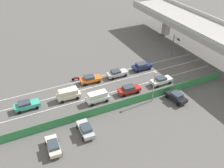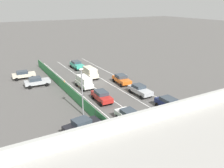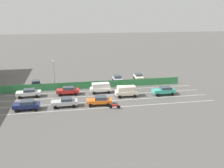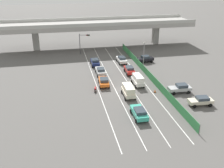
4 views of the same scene
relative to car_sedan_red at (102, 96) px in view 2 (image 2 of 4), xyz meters
The scene contains 20 objects.
ground_plane 9.74m from the car_sedan_red, 110.14° to the right, with size 300.00×300.00×0.00m, color #565451.
lane_line_left_edge 8.71m from the car_sedan_red, 163.16° to the right, with size 0.14×49.19×0.01m, color silver.
lane_line_mid_left 5.66m from the car_sedan_red, 153.30° to the right, with size 0.14×49.19×0.01m, color silver.
lane_line_mid_right 3.16m from the car_sedan_red, 123.94° to the right, with size 0.14×49.19×0.01m, color silver.
lane_line_right_edge 3.12m from the car_sedan_red, 57.29° to the right, with size 0.14×49.19×0.01m, color silver.
green_fence 4.22m from the car_sedan_red, 36.52° to the right, with size 0.10×45.29×1.60m.
car_sedan_red is the anchor object (origin of this frame).
car_taxi_teal 19.24m from the car_sedan_red, 100.61° to the right, with size 2.04×4.43×1.64m.
car_sedan_navy 9.77m from the car_sedan_red, 134.31° to the left, with size 2.10×4.37×1.67m.
car_van_white 6.64m from the car_sedan_red, 90.33° to the right, with size 1.96×4.31×2.08m.
car_sedan_silver 6.54m from the car_sedan_red, behind, with size 2.02×4.55×1.61m.
car_van_cream 11.71m from the car_sedan_red, 106.09° to the right, with size 2.16×4.38×2.11m.
car_taxi_orange 8.70m from the car_sedan_red, 141.55° to the right, with size 2.33×4.56×1.62m.
car_hatchback_white 7.53m from the car_sedan_red, 90.10° to the left, with size 2.10×4.63×1.63m.
motorcycle 11.84m from the car_sedan_red, 138.84° to the right, with size 0.76×1.90×0.93m.
parked_sedan_cream 18.92m from the car_sedan_red, 64.73° to the right, with size 4.29×2.13×1.59m.
parked_wagon_silver 13.45m from the car_sedan_red, 59.45° to the right, with size 4.36×2.07×1.68m.
parked_sedan_dark 9.00m from the car_sedan_red, 48.82° to the left, with size 4.51×2.49×1.72m.
street_lamp 5.78m from the car_sedan_red, 33.28° to the left, with size 0.60×0.36×6.37m.
traffic_cone 10.87m from the car_sedan_red, 78.45° to the right, with size 0.47×0.47×0.70m.
Camera 2 is at (17.93, 37.95, 14.16)m, focal length 37.78 mm.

